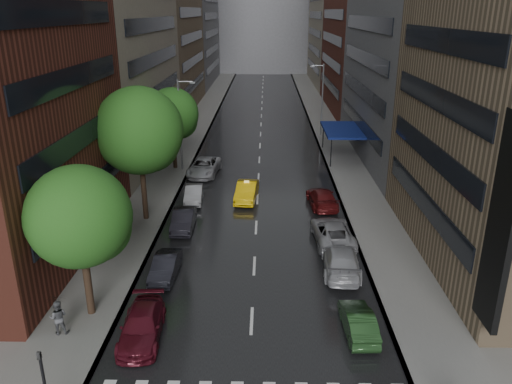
# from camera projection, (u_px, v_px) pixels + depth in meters

# --- Properties ---
(ground) EXTENTS (220.00, 220.00, 0.00)m
(ground) POSITION_uv_depth(u_px,v_px,m) (249.00, 373.00, 22.51)
(ground) COLOR gray
(ground) RESTS_ON ground
(road) EXTENTS (14.00, 140.00, 0.01)m
(road) POSITION_uv_depth(u_px,v_px,m) (261.00, 127.00, 69.45)
(road) COLOR black
(road) RESTS_ON ground
(sidewalk_left) EXTENTS (4.00, 140.00, 0.15)m
(sidewalk_left) POSITION_uv_depth(u_px,v_px,m) (196.00, 127.00, 69.59)
(sidewalk_left) COLOR gray
(sidewalk_left) RESTS_ON ground
(sidewalk_right) EXTENTS (4.00, 140.00, 0.15)m
(sidewalk_right) POSITION_uv_depth(u_px,v_px,m) (326.00, 127.00, 69.26)
(sidewalk_right) COLOR gray
(sidewalk_right) RESTS_ON ground
(buildings_left) EXTENTS (8.00, 108.00, 38.00)m
(buildings_left) POSITION_uv_depth(u_px,v_px,m) (159.00, 6.00, 72.49)
(buildings_left) COLOR maroon
(buildings_left) RESTS_ON ground
(buildings_right) EXTENTS (8.05, 109.10, 36.00)m
(buildings_right) POSITION_uv_depth(u_px,v_px,m) (368.00, 13.00, 70.30)
(buildings_right) COLOR #937A5B
(buildings_right) RESTS_ON ground
(building_far) EXTENTS (40.00, 14.00, 32.00)m
(building_far) POSITION_uv_depth(u_px,v_px,m) (264.00, 7.00, 127.80)
(building_far) COLOR slate
(building_far) RESTS_ON ground
(tree_near) EXTENTS (5.24, 5.24, 8.35)m
(tree_near) POSITION_uv_depth(u_px,v_px,m) (79.00, 217.00, 24.82)
(tree_near) COLOR #382619
(tree_near) RESTS_ON ground
(tree_mid) EXTENTS (6.49, 6.49, 10.34)m
(tree_mid) POSITION_uv_depth(u_px,v_px,m) (139.00, 131.00, 36.46)
(tree_mid) COLOR #382619
(tree_mid) RESTS_ON ground
(tree_far) EXTENTS (5.22, 5.22, 8.32)m
(tree_far) POSITION_uv_depth(u_px,v_px,m) (172.00, 114.00, 49.41)
(tree_far) COLOR #382619
(tree_far) RESTS_ON ground
(taxi) EXTENTS (2.07, 4.91, 1.58)m
(taxi) POSITION_uv_depth(u_px,v_px,m) (247.00, 191.00, 42.69)
(taxi) COLOR #E9B50C
(taxi) RESTS_ON ground
(parked_cars_left) EXTENTS (3.23, 31.71, 1.60)m
(parked_cars_left) POSITION_uv_depth(u_px,v_px,m) (188.00, 208.00, 39.17)
(parked_cars_left) COLOR #4C0F1A
(parked_cars_left) RESTS_ON ground
(parked_cars_right) EXTENTS (2.92, 22.04, 1.60)m
(parked_cars_right) POSITION_uv_depth(u_px,v_px,m) (334.00, 237.00, 34.23)
(parked_cars_right) COLOR #1E3E1C
(parked_cars_right) RESTS_ON ground
(ped_black_umbrella) EXTENTS (0.99, 0.98, 2.09)m
(ped_black_umbrella) POSITION_uv_depth(u_px,v_px,m) (57.00, 312.00, 24.61)
(ped_black_umbrella) COLOR #4E4F54
(ped_black_umbrella) RESTS_ON sidewalk_left
(traffic_light) EXTENTS (0.18, 0.15, 3.45)m
(traffic_light) POSITION_uv_depth(u_px,v_px,m) (44.00, 382.00, 18.74)
(traffic_light) COLOR black
(traffic_light) RESTS_ON sidewalk_left
(street_lamp_left) EXTENTS (1.74, 0.22, 9.00)m
(street_lamp_left) POSITION_uv_depth(u_px,v_px,m) (181.00, 123.00, 49.14)
(street_lamp_left) COLOR gray
(street_lamp_left) RESTS_ON sidewalk_left
(street_lamp_right) EXTENTS (1.74, 0.22, 9.00)m
(street_lamp_right) POSITION_uv_depth(u_px,v_px,m) (322.00, 98.00, 62.94)
(street_lamp_right) COLOR gray
(street_lamp_right) RESTS_ON sidewalk_right
(awning) EXTENTS (4.00, 8.00, 3.12)m
(awning) POSITION_uv_depth(u_px,v_px,m) (342.00, 130.00, 54.13)
(awning) COLOR navy
(awning) RESTS_ON sidewalk_right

